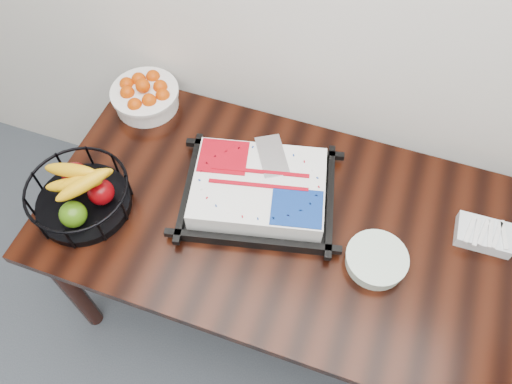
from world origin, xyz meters
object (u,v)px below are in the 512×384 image
(tangerine_bowl, at_px, (144,92))
(plate_stack, at_px, (376,260))
(fruit_basket, at_px, (79,194))
(table, at_px, (298,235))
(cake_tray, at_px, (259,190))

(tangerine_bowl, xyz_separation_m, plate_stack, (1.02, -0.39, -0.05))
(fruit_basket, relative_size, plate_stack, 1.72)
(table, xyz_separation_m, tangerine_bowl, (-0.74, 0.33, 0.16))
(table, xyz_separation_m, plate_stack, (0.28, -0.06, 0.11))
(fruit_basket, bearing_deg, table, 13.84)
(table, height_order, fruit_basket, fruit_basket)
(plate_stack, bearing_deg, cake_tray, 165.26)
(table, relative_size, cake_tray, 3.00)
(cake_tray, relative_size, fruit_basket, 1.71)
(fruit_basket, bearing_deg, tangerine_bowl, 90.55)
(fruit_basket, bearing_deg, plate_stack, 6.75)
(table, distance_m, plate_stack, 0.31)
(cake_tray, bearing_deg, plate_stack, -14.74)
(table, distance_m, fruit_basket, 0.78)
(fruit_basket, distance_m, plate_stack, 1.02)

